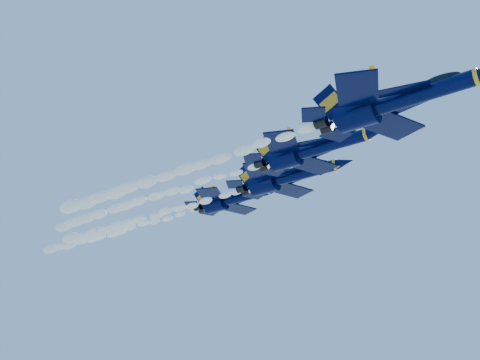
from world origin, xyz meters
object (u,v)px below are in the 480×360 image
Objects in this scene: jet_third at (286,178)px; jet_lead at (393,102)px; jet_second at (310,150)px; jet_fourth at (233,199)px.

jet_lead is at bearing -40.56° from jet_third.
jet_third is (-8.09, 8.76, 2.04)m from jet_second.
jet_fourth is (-32.38, 22.33, 6.06)m from jet_lead.
jet_third is at bearing 132.72° from jet_second.
jet_fourth reaches higher than jet_second.
jet_second is 12.09m from jet_third.
jet_second is 0.94× the size of jet_third.
jet_third is 1.10× the size of jet_fourth.
jet_third is (-20.70, 17.72, 4.84)m from jet_lead.
jet_lead is 15.72m from jet_second.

